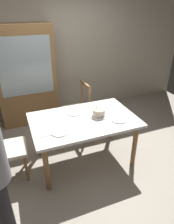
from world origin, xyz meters
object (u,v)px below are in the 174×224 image
object	(u,v)px
plate_near_guest	(119,120)
china_cabinet	(26,77)
chair_spindle_back	(77,110)
birthday_cake	(99,113)
plate_far_side	(74,113)
chair_upholstered	(2,145)
dining_table	(84,124)
plate_near_celebrant	(60,132)

from	to	relation	value
plate_near_guest	china_cabinet	world-z (taller)	china_cabinet
chair_spindle_back	birthday_cake	bearing A→B (deg)	-85.26
birthday_cake	plate_far_side	distance (m)	0.38
chair_upholstered	china_cabinet	bearing A→B (deg)	69.91
dining_table	chair_spindle_back	xyz separation A→B (m)	(0.17, 0.80, -0.18)
dining_table	chair_upholstered	distance (m)	1.15
chair_spindle_back	plate_near_guest	bearing A→B (deg)	-74.60
china_cabinet	birthday_cake	bearing A→B (deg)	-61.95
dining_table	china_cabinet	world-z (taller)	china_cabinet
birthday_cake	plate_near_guest	world-z (taller)	birthday_cake
chair_upholstered	dining_table	bearing A→B (deg)	-3.00
plate_near_celebrant	china_cabinet	bearing A→B (deg)	95.77
birthday_cake	plate_near_guest	distance (m)	0.31
plate_near_celebrant	plate_near_guest	distance (m)	0.86
dining_table	plate_far_side	xyz separation A→B (m)	(-0.08, 0.22, 0.09)
plate_far_side	china_cabinet	xyz separation A→B (m)	(-0.52, 1.34, 0.22)
plate_near_celebrant	chair_upholstered	bearing A→B (deg)	159.11
birthday_cake	chair_spindle_back	bearing A→B (deg)	94.74
dining_table	plate_near_guest	bearing A→B (deg)	-25.78
plate_near_celebrant	chair_upholstered	xyz separation A→B (m)	(-0.73, 0.28, -0.20)
dining_table	plate_near_celebrant	world-z (taller)	plate_near_celebrant
plate_near_celebrant	birthday_cake	bearing A→B (deg)	18.74
birthday_cake	china_cabinet	size ratio (longest dim) A/B	0.15
plate_far_side	chair_spindle_back	xyz separation A→B (m)	(0.24, 0.59, -0.28)
chair_spindle_back	china_cabinet	xyz separation A→B (m)	(-0.76, 0.75, 0.49)
chair_spindle_back	china_cabinet	world-z (taller)	china_cabinet
china_cabinet	plate_near_celebrant	bearing A→B (deg)	-84.23
chair_upholstered	plate_near_guest	bearing A→B (deg)	-9.89
birthday_cake	chair_upholstered	bearing A→B (deg)	177.61
plate_near_celebrant	chair_upholstered	size ratio (longest dim) A/B	0.23
birthday_cake	chair_spindle_back	size ratio (longest dim) A/B	0.29
dining_table	chair_upholstered	bearing A→B (deg)	177.00
birthday_cake	china_cabinet	xyz separation A→B (m)	(-0.83, 1.56, 0.17)
birthday_cake	chair_spindle_back	world-z (taller)	chair_spindle_back
plate_far_side	plate_near_guest	world-z (taller)	same
plate_near_celebrant	chair_spindle_back	size ratio (longest dim) A/B	0.23
dining_table	plate_near_celebrant	distance (m)	0.48
chair_spindle_back	china_cabinet	size ratio (longest dim) A/B	0.50
dining_table	plate_near_guest	distance (m)	0.51
plate_near_celebrant	chair_upholstered	world-z (taller)	chair_upholstered
plate_near_celebrant	chair_spindle_back	distance (m)	1.21
chair_spindle_back	plate_far_side	bearing A→B (deg)	-112.61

